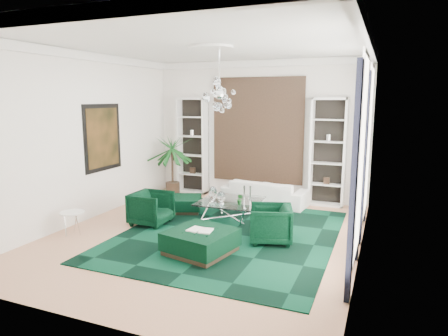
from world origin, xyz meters
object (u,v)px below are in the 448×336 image
at_px(armchair_left, 151,208).
at_px(armchair_right, 271,224).
at_px(side_table, 73,224).
at_px(sofa, 265,192).
at_px(coffee_table, 230,210).
at_px(palm, 172,157).
at_px(ottoman_front, 201,242).
at_px(ottoman_side, 184,204).

distance_m(armchair_left, armchair_right, 2.76).
bearing_deg(side_table, sofa, 51.71).
bearing_deg(coffee_table, armchair_right, -39.92).
bearing_deg(sofa, palm, 4.08).
bearing_deg(armchair_right, sofa, -177.97).
height_order(armchair_left, coffee_table, armchair_left).
height_order(armchair_right, palm, palm).
distance_m(ottoman_front, side_table, 2.88).
bearing_deg(ottoman_side, sofa, 40.09).
xyz_separation_m(armchair_right, ottoman_front, (-1.01, -1.05, -0.15)).
xyz_separation_m(sofa, ottoman_front, (-0.11, -3.71, -0.11)).
xyz_separation_m(coffee_table, ottoman_side, (-1.32, 0.21, -0.05)).
bearing_deg(ottoman_front, ottoman_side, 124.15).
relative_size(coffee_table, palm, 0.61).
bearing_deg(palm, ottoman_side, -52.14).
height_order(sofa, armchair_left, armchair_left).
height_order(sofa, palm, palm).
relative_size(ottoman_front, side_table, 2.21).
bearing_deg(side_table, ottoman_front, 1.51).
distance_m(sofa, coffee_table, 1.65).
relative_size(armchair_left, palm, 0.37).
bearing_deg(palm, coffee_table, -34.15).
relative_size(armchair_right, side_table, 1.66).
bearing_deg(armchair_left, ottoman_side, -9.17).
bearing_deg(armchair_left, side_table, 136.86).
relative_size(coffee_table, side_table, 2.75).
bearing_deg(coffee_table, palm, 145.85).
xyz_separation_m(sofa, side_table, (-2.99, -3.78, -0.09)).
bearing_deg(ottoman_front, palm, 125.63).
relative_size(coffee_table, ottoman_front, 1.25).
xyz_separation_m(sofa, armchair_right, (0.90, -2.66, 0.05)).
xyz_separation_m(armchair_right, coffee_table, (-1.25, 1.05, -0.14)).
distance_m(ottoman_side, palm, 2.06).
bearing_deg(armchair_right, ottoman_front, -60.71).
bearing_deg(sofa, armchair_right, 113.78).
relative_size(armchair_left, ottoman_side, 0.97).
bearing_deg(ottoman_front, sofa, 88.28).
distance_m(sofa, armchair_left, 3.19).
bearing_deg(ottoman_front, armchair_right, 45.95).
relative_size(armchair_left, armchair_right, 1.00).
height_order(coffee_table, side_table, side_table).
relative_size(armchair_left, ottoman_front, 0.75).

